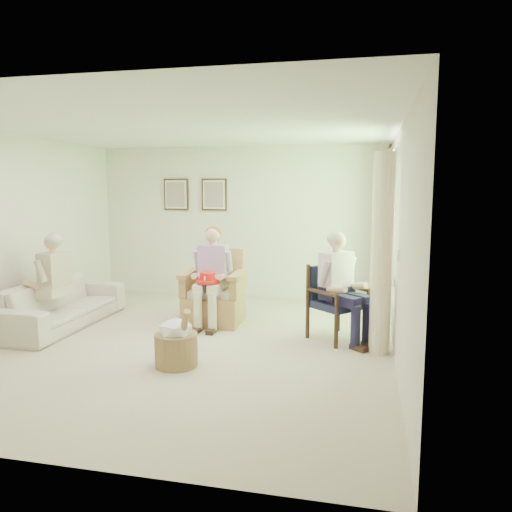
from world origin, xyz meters
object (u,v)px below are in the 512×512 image
wood_armchair (338,299)px  hatbox (176,342)px  person_wicker (212,269)px  red_hat (208,279)px  wicker_armchair (215,300)px  person_dark (338,279)px  person_sofa (50,277)px  sofa (61,304)px

wood_armchair → hatbox: wood_armchair is taller
person_wicker → red_hat: bearing=-89.5°
hatbox → wicker_armchair: bearing=93.9°
person_wicker → wood_armchair: bearing=-8.8°
person_dark → person_sofa: person_dark is taller
sofa → person_sofa: 0.47m
sofa → red_hat: size_ratio=6.86×
sofa → wicker_armchair: bearing=-72.3°
wood_armchair → person_wicker: bearing=124.8°
person_sofa → red_hat: 2.09m
sofa → person_dark: size_ratio=1.59×
sofa → person_sofa: size_ratio=1.67×
person_sofa → red_hat: size_ratio=4.11×
sofa → hatbox: size_ratio=3.16×
wicker_armchair → wood_armchair: size_ratio=1.11×
wicker_armchair → person_sofa: 2.23m
wood_armchair → hatbox: size_ratio=1.37×
person_wicker → person_sofa: 2.15m
wicker_armchair → red_hat: bearing=-90.5°
person_dark → red_hat: 1.75m
person_sofa → wicker_armchair: bearing=117.1°
wood_armchair → person_sofa: bearing=139.2°
red_hat → person_dark: bearing=-5.1°
wicker_armchair → sofa: size_ratio=0.48×
person_dark → red_hat: (-1.74, 0.15, -0.09)m
wood_armchair → wicker_armchair: bearing=120.4°
person_wicker → red_hat: (0.01, -0.21, -0.09)m
person_dark → sofa: bearing=133.8°
wicker_armchair → person_wicker: person_wicker is taller
person_sofa → red_hat: bearing=108.4°
person_wicker → hatbox: bearing=-87.8°
wicker_armchair → hatbox: size_ratio=1.52×
wicker_armchair → sofa: wicker_armchair is taller
wood_armchair → sofa: 3.79m
person_wicker → person_sofa: (-2.02, -0.71, -0.05)m
sofa → person_sofa: person_sofa is taller
sofa → person_dark: (3.77, 0.15, 0.47)m
wood_armchair → red_hat: (-1.74, 0.00, 0.19)m
red_hat → wicker_armchair: bearing=91.6°
person_dark → person_sofa: bearing=136.9°
wicker_armchair → wood_armchair: (1.75, -0.34, 0.18)m
person_wicker → sofa: bearing=-167.9°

